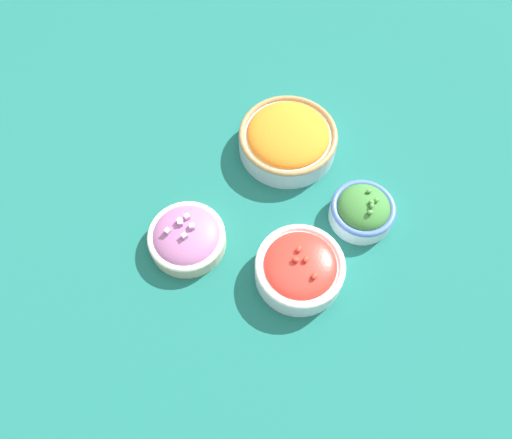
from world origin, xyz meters
TOP-DOWN VIEW (x-y plane):
  - ground_plane at (0.00, 0.00)m, footprint 3.00×3.00m
  - bowl_red_onion at (0.12, -0.05)m, footprint 0.14×0.14m
  - bowl_broccoli at (-0.17, 0.11)m, footprint 0.12×0.12m
  - bowl_cherry_tomatoes at (0.00, 0.12)m, footprint 0.16×0.16m
  - bowl_carrots at (-0.16, -0.10)m, footprint 0.20×0.20m

SIDE VIEW (x-z plane):
  - ground_plane at x=0.00m, z-range 0.00..0.00m
  - bowl_red_onion at x=0.12m, z-range -0.01..0.06m
  - bowl_broccoli at x=-0.17m, z-range -0.01..0.06m
  - bowl_cherry_tomatoes at x=0.00m, z-range 0.00..0.07m
  - bowl_carrots at x=-0.16m, z-range 0.00..0.07m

